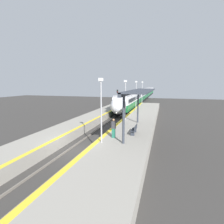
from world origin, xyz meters
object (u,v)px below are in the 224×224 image
at_px(person_waiting, 114,128).
at_px(lamppost_mid, 125,98).
at_px(lamppost_near, 101,106).
at_px(lamppost_far, 136,94).
at_px(train, 143,94).
at_px(railway_signal, 117,98).
at_px(lamppost_farthest, 142,91).
at_px(platform_bench, 135,129).

bearing_deg(person_waiting, lamppost_mid, 94.57).
distance_m(lamppost_near, lamppost_far, 18.51).
distance_m(train, railway_signal, 29.19).
bearing_deg(railway_signal, lamppost_far, -41.36).
height_order(person_waiting, lamppost_farthest, lamppost_farthest).
bearing_deg(train, person_waiting, -86.65).
relative_size(platform_bench, lamppost_near, 0.31).
bearing_deg(person_waiting, train, 93.35).
xyz_separation_m(platform_bench, lamppost_far, (-2.25, 15.34, 2.56)).
height_order(train, railway_signal, railway_signal).
xyz_separation_m(platform_bench, person_waiting, (-1.63, -1.66, 0.44)).
xyz_separation_m(train, lamppost_far, (2.31, -33.11, 1.87)).
relative_size(lamppost_near, lamppost_farthest, 1.00).
height_order(lamppost_far, lamppost_farthest, same).
height_order(platform_bench, lamppost_far, lamppost_far).
height_order(train, lamppost_farthest, lamppost_farthest).
height_order(platform_bench, lamppost_farthest, lamppost_farthest).
height_order(person_waiting, lamppost_mid, lamppost_mid).
bearing_deg(lamppost_farthest, train, 95.53).
height_order(train, lamppost_mid, lamppost_mid).
distance_m(lamppost_far, lamppost_farthest, 9.26).
distance_m(lamppost_near, lamppost_mid, 9.26).
height_order(lamppost_mid, lamppost_far, same).
relative_size(railway_signal, lamppost_far, 0.87).
distance_m(railway_signal, lamppost_near, 23.02).
bearing_deg(platform_bench, lamppost_farthest, 95.23).
distance_m(person_waiting, lamppost_far, 17.14).
relative_size(platform_bench, person_waiting, 0.93).
bearing_deg(lamppost_farthest, lamppost_far, -90.00).
bearing_deg(lamppost_farthest, railway_signal, -131.04).
relative_size(railway_signal, lamppost_mid, 0.87).
distance_m(platform_bench, lamppost_near, 4.65).
bearing_deg(lamppost_near, platform_bench, 54.61).
bearing_deg(railway_signal, lamppost_farthest, 48.96).
height_order(railway_signal, lamppost_near, lamppost_near).
bearing_deg(railway_signal, platform_bench, -70.61).
xyz_separation_m(lamppost_near, lamppost_far, (0.00, 18.51, 0.00)).
bearing_deg(lamppost_mid, platform_bench, -69.69).
xyz_separation_m(person_waiting, lamppost_mid, (-0.62, 7.74, 2.12)).
bearing_deg(lamppost_near, lamppost_farthest, 90.00).
distance_m(train, lamppost_far, 33.24).
bearing_deg(lamppost_mid, lamppost_far, 90.00).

